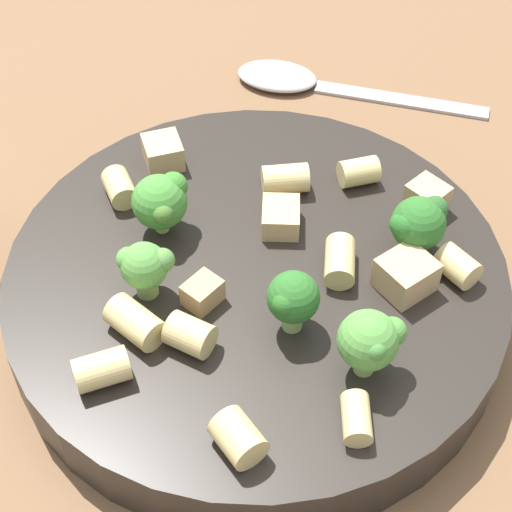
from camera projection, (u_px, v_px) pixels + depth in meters
name	position (u px, v px, depth m)	size (l,w,h in m)	color
ground_plane	(256.00, 309.00, 0.47)	(2.00, 2.00, 0.00)	brown
pasta_bowl	(256.00, 286.00, 0.46)	(0.27, 0.27, 0.03)	#28231E
broccoli_floret_0	(418.00, 223.00, 0.44)	(0.03, 0.03, 0.04)	#9EC175
broccoli_floret_1	(161.00, 201.00, 0.45)	(0.03, 0.03, 0.04)	#93B766
broccoli_floret_2	(370.00, 341.00, 0.39)	(0.03, 0.03, 0.04)	#93B766
broccoli_floret_3	(143.00, 266.00, 0.42)	(0.02, 0.03, 0.03)	#93B766
broccoli_floret_4	(292.00, 299.00, 0.41)	(0.03, 0.03, 0.04)	#93B766
rigatoni_0	(238.00, 438.00, 0.37)	(0.02, 0.02, 0.02)	#E0C67F
rigatoni_1	(190.00, 335.00, 0.41)	(0.02, 0.02, 0.02)	#E0C67F
rigatoni_2	(135.00, 322.00, 0.41)	(0.02, 0.02, 0.03)	#E0C67F
rigatoni_3	(458.00, 266.00, 0.44)	(0.02, 0.02, 0.02)	#E0C67F
rigatoni_4	(359.00, 417.00, 0.38)	(0.01, 0.01, 0.02)	#E0C67F
rigatoni_5	(120.00, 188.00, 0.48)	(0.02, 0.02, 0.02)	#E0C67F
rigatoni_6	(340.00, 261.00, 0.44)	(0.02, 0.02, 0.03)	#E0C67F
rigatoni_7	(359.00, 172.00, 0.49)	(0.02, 0.02, 0.02)	#E0C67F
rigatoni_8	(285.00, 179.00, 0.48)	(0.02, 0.02, 0.03)	#E0C67F
rigatoni_9	(102.00, 369.00, 0.40)	(0.02, 0.02, 0.03)	#E0C67F
chicken_chunk_0	(203.00, 293.00, 0.43)	(0.02, 0.01, 0.01)	tan
chicken_chunk_1	(406.00, 275.00, 0.43)	(0.03, 0.02, 0.02)	tan
chicken_chunk_2	(425.00, 196.00, 0.47)	(0.02, 0.02, 0.02)	tan
chicken_chunk_3	(163.00, 152.00, 0.50)	(0.02, 0.02, 0.02)	tan
chicken_chunk_4	(281.00, 217.00, 0.47)	(0.02, 0.02, 0.01)	tan
spoon	(309.00, 82.00, 0.61)	(0.13, 0.15, 0.01)	#B2B2B7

